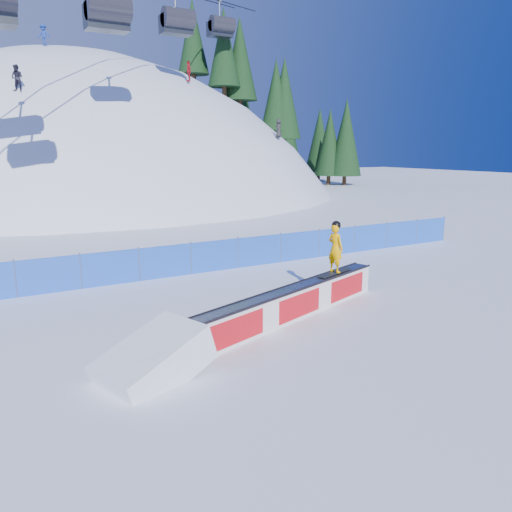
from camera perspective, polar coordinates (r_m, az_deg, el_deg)
ground at (r=16.76m, az=8.29°, el=-4.10°), size 160.00×160.00×0.00m
snow_hill at (r=59.93m, az=-18.50°, el=-10.63°), size 64.00×64.00×64.00m
treeline at (r=63.23m, az=2.89°, el=16.12°), size 21.86×12.10×19.06m
safety_fence at (r=20.21m, az=0.42°, el=0.62°), size 22.05×0.05×1.30m
rail_box at (r=13.98m, az=4.22°, el=-5.39°), size 7.43×2.94×0.92m
snow_ramp at (r=10.97m, az=-11.53°, el=-13.27°), size 2.67×2.12×1.46m
snowboarder at (r=15.35m, az=9.07°, el=0.96°), size 1.56×0.76×1.62m
distant_skiers at (r=44.05m, az=-14.82°, el=19.52°), size 22.11×11.48×9.26m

